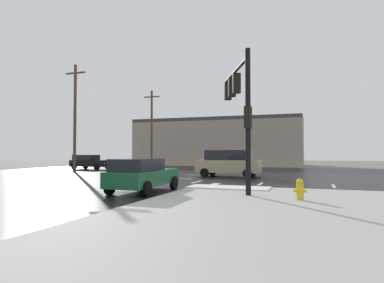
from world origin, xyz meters
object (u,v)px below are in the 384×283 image
(suv_tan, at_px, (229,163))
(sedan_black, at_px, (90,162))
(fire_hydrant, at_px, (300,189))
(utility_pole_far, at_px, (75,116))
(sedan_green, at_px, (142,174))
(utility_pole_distant, at_px, (152,127))
(traffic_signal_mast, at_px, (239,100))

(suv_tan, xyz_separation_m, sedan_black, (-16.78, 5.52, -0.24))
(fire_hydrant, bearing_deg, utility_pole_far, 147.15)
(sedan_green, relative_size, utility_pole_far, 0.44)
(utility_pole_far, distance_m, utility_pole_distant, 13.11)
(utility_pole_far, bearing_deg, fire_hydrant, -32.85)
(utility_pole_distant, bearing_deg, fire_hydrant, -54.02)
(sedan_green, bearing_deg, suv_tan, -8.28)
(sedan_green, xyz_separation_m, utility_pole_far, (-13.95, 12.53, 4.55))
(traffic_signal_mast, xyz_separation_m, suv_tan, (-2.90, 10.11, -3.21))
(traffic_signal_mast, xyz_separation_m, utility_pole_distant, (-16.62, 24.48, 0.89))
(sedan_black, bearing_deg, fire_hydrant, -34.41)
(sedan_black, distance_m, utility_pole_distant, 10.33)
(fire_hydrant, bearing_deg, sedan_green, 171.46)
(fire_hydrant, distance_m, suv_tan, 13.44)
(utility_pole_distant, bearing_deg, sedan_green, -64.44)
(suv_tan, height_order, sedan_green, suv_tan)
(suv_tan, bearing_deg, fire_hydrant, -64.09)
(sedan_black, bearing_deg, traffic_signal_mast, -34.44)
(sedan_black, bearing_deg, sedan_green, -43.51)
(traffic_signal_mast, height_order, utility_pole_distant, utility_pole_distant)
(fire_hydrant, distance_m, sedan_black, 28.54)
(fire_hydrant, xyz_separation_m, sedan_green, (-7.10, 1.07, 0.32))
(fire_hydrant, distance_m, utility_pole_distant, 33.18)
(suv_tan, distance_m, utility_pole_far, 16.12)
(traffic_signal_mast, bearing_deg, suv_tan, -8.67)
(suv_tan, bearing_deg, traffic_signal_mast, -72.63)
(utility_pole_far, xyz_separation_m, utility_pole_distant, (1.75, 12.99, -0.20))
(fire_hydrant, relative_size, utility_pole_distant, 0.08)
(fire_hydrant, height_order, suv_tan, suv_tan)
(fire_hydrant, distance_m, utility_pole_far, 25.53)
(sedan_green, bearing_deg, sedan_black, 41.97)
(fire_hydrant, xyz_separation_m, sedan_black, (-22.36, 17.73, 0.32))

